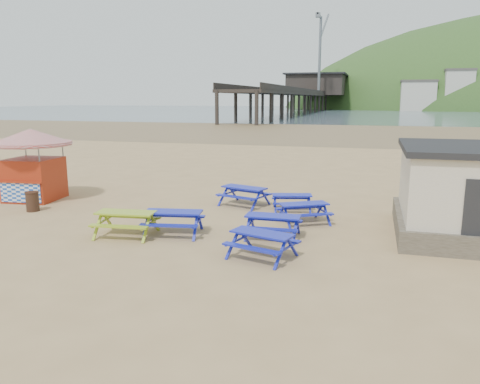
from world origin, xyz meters
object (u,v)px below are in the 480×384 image
(picnic_table_blue_b, at_px, (292,202))
(ice_cream_kiosk, at_px, (32,155))
(litter_bin, at_px, (32,201))
(picnic_table_blue_a, at_px, (244,196))
(picnic_table_yellow, at_px, (126,224))

(picnic_table_blue_b, bearing_deg, ice_cream_kiosk, 171.21)
(picnic_table_blue_b, height_order, ice_cream_kiosk, ice_cream_kiosk)
(ice_cream_kiosk, height_order, litter_bin, ice_cream_kiosk)
(ice_cream_kiosk, bearing_deg, picnic_table_blue_b, -0.75)
(picnic_table_blue_a, relative_size, picnic_table_yellow, 1.09)
(picnic_table_blue_a, bearing_deg, ice_cream_kiosk, -153.43)
(picnic_table_blue_a, xyz_separation_m, ice_cream_kiosk, (-9.82, -1.55, 1.68))
(picnic_table_yellow, height_order, litter_bin, picnic_table_yellow)
(picnic_table_blue_b, bearing_deg, picnic_table_yellow, -147.25)
(picnic_table_yellow, xyz_separation_m, litter_bin, (-5.66, 2.13, -0.00))
(picnic_table_yellow, bearing_deg, picnic_table_blue_b, 40.57)
(picnic_table_blue_a, height_order, picnic_table_blue_b, picnic_table_blue_a)
(picnic_table_blue_b, relative_size, picnic_table_yellow, 0.88)
(ice_cream_kiosk, bearing_deg, picnic_table_yellow, -36.26)
(picnic_table_blue_b, xyz_separation_m, ice_cream_kiosk, (-12.04, -1.17, 1.75))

